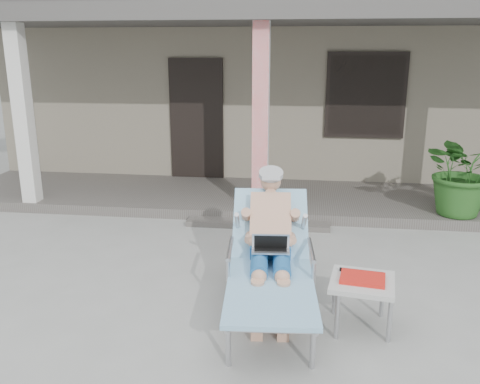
# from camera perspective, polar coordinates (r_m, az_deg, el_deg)

# --- Properties ---
(ground) EXTENTS (60.00, 60.00, 0.00)m
(ground) POSITION_cam_1_polar(r_m,az_deg,el_deg) (5.45, 0.10, -10.40)
(ground) COLOR #9E9E99
(ground) RESTS_ON ground
(house) EXTENTS (10.40, 5.40, 3.30)m
(house) POSITION_cam_1_polar(r_m,az_deg,el_deg) (11.38, 4.37, 12.03)
(house) COLOR gray
(house) RESTS_ON ground
(porch_deck) EXTENTS (10.00, 2.00, 0.15)m
(porch_deck) POSITION_cam_1_polar(r_m,az_deg,el_deg) (8.21, 2.77, -0.71)
(porch_deck) COLOR #605B56
(porch_deck) RESTS_ON ground
(porch_overhang) EXTENTS (10.00, 2.30, 2.85)m
(porch_overhang) POSITION_cam_1_polar(r_m,az_deg,el_deg) (7.83, 3.01, 18.59)
(porch_overhang) COLOR silver
(porch_overhang) RESTS_ON porch_deck
(porch_step) EXTENTS (2.00, 0.30, 0.07)m
(porch_step) POSITION_cam_1_polar(r_m,az_deg,el_deg) (7.13, 2.00, -3.60)
(porch_step) COLOR #605B56
(porch_step) RESTS_ON ground
(lounger) EXTENTS (0.90, 2.05, 1.31)m
(lounger) POSITION_cam_1_polar(r_m,az_deg,el_deg) (4.73, 3.48, -4.00)
(lounger) COLOR #B7B7BC
(lounger) RESTS_ON ground
(side_table) EXTENTS (0.62, 0.62, 0.49)m
(side_table) POSITION_cam_1_polar(r_m,az_deg,el_deg) (4.64, 13.55, -10.07)
(side_table) COLOR beige
(side_table) RESTS_ON ground
(potted_palm) EXTENTS (1.43, 1.33, 1.29)m
(potted_palm) POSITION_cam_1_polar(r_m,az_deg,el_deg) (7.68, 23.85, 2.34)
(potted_palm) COLOR #26591E
(potted_palm) RESTS_ON porch_deck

